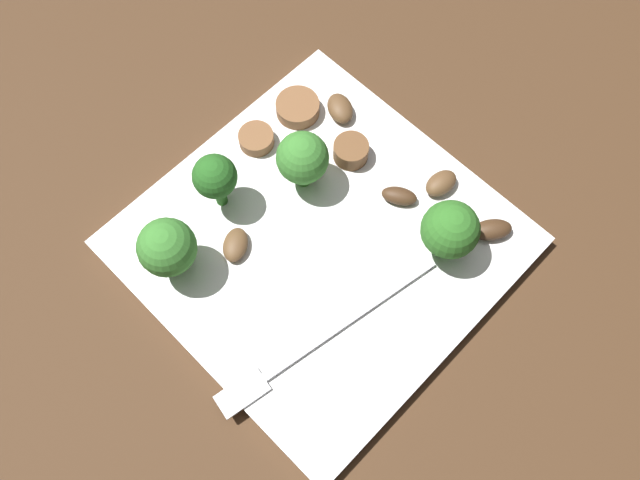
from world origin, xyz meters
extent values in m
plane|color=#422B19|center=(0.00, 0.00, 0.00)|extent=(1.40, 1.40, 0.00)
cube|color=white|center=(0.00, 0.00, 0.01)|extent=(0.24, 0.24, 0.01)
cube|color=silver|center=(0.03, 0.06, 0.01)|extent=(0.14, 0.03, 0.00)
cube|color=silver|center=(0.12, 0.04, 0.01)|extent=(0.04, 0.02, 0.00)
cylinder|color=#408630|center=(0.09, -0.06, 0.02)|extent=(0.01, 0.01, 0.03)
sphere|color=#387A2D|center=(0.09, -0.06, 0.05)|extent=(0.04, 0.04, 0.04)
cylinder|color=#347525|center=(-0.06, 0.07, 0.02)|extent=(0.01, 0.01, 0.02)
sphere|color=#2D6B23|center=(-0.06, 0.07, 0.04)|extent=(0.04, 0.04, 0.04)
cylinder|color=#408630|center=(-0.03, -0.04, 0.02)|extent=(0.01, 0.01, 0.02)
sphere|color=#387A2D|center=(-0.03, -0.04, 0.05)|extent=(0.04, 0.04, 0.04)
cylinder|color=#296420|center=(0.03, -0.07, 0.03)|extent=(0.01, 0.01, 0.03)
sphere|color=#235B1E|center=(0.03, -0.07, 0.05)|extent=(0.03, 0.03, 0.03)
cylinder|color=brown|center=(-0.07, -0.03, 0.02)|extent=(0.04, 0.04, 0.02)
cylinder|color=brown|center=(-0.07, -0.09, 0.02)|extent=(0.04, 0.04, 0.01)
cylinder|color=brown|center=(-0.02, -0.09, 0.02)|extent=(0.04, 0.04, 0.01)
ellipsoid|color=#422B19|center=(-0.07, 0.02, 0.02)|extent=(0.03, 0.03, 0.01)
ellipsoid|color=brown|center=(-0.09, 0.03, 0.02)|extent=(0.03, 0.02, 0.01)
ellipsoid|color=brown|center=(-0.09, -0.07, 0.02)|extent=(0.03, 0.03, 0.01)
ellipsoid|color=brown|center=(0.05, -0.04, 0.02)|extent=(0.03, 0.03, 0.01)
ellipsoid|color=#422B19|center=(-0.09, 0.09, 0.02)|extent=(0.03, 0.03, 0.01)
camera|label=1|loc=(0.13, 0.13, 0.45)|focal=36.69mm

